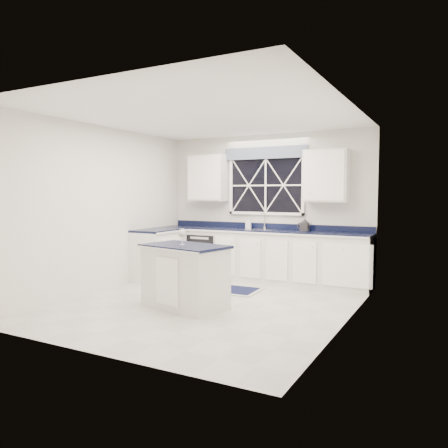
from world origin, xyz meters
The scene contains 13 objects.
ground centered at (0.00, 0.00, 0.00)m, with size 4.50×4.50×0.00m, color #B9B9B4.
back_wall centered at (0.00, 2.25, 1.35)m, with size 4.00×0.10×2.70m, color silver.
base_cabinets centered at (-0.33, 1.78, 0.45)m, with size 3.99×1.60×0.90m.
countertop centered at (0.00, 1.95, 0.92)m, with size 3.98×0.64×0.04m, color black.
dishwasher centered at (-1.10, 1.95, 0.41)m, with size 0.60×0.58×0.82m, color black.
window centered at (0.00, 2.20, 1.83)m, with size 1.65×0.09×1.26m.
upper_cabinets centered at (0.00, 2.08, 1.90)m, with size 3.10×0.34×0.90m.
faucet centered at (0.00, 2.14, 1.10)m, with size 0.05×0.20×0.30m.
island centered at (-0.16, -0.31, 0.44)m, with size 1.30×0.94×0.88m.
rug centered at (-0.18, 0.94, 0.01)m, with size 1.18×0.75×0.02m.
kettle centered at (0.81, 2.05, 1.04)m, with size 0.29×0.22×0.21m.
wine_glass centered at (-0.20, -0.33, 1.04)m, with size 0.10×0.10×0.23m.
soap_bottle centered at (-0.30, 2.08, 1.05)m, with size 0.10×0.10×0.21m, color silver.
Camera 1 is at (3.16, -5.39, 1.60)m, focal length 35.00 mm.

